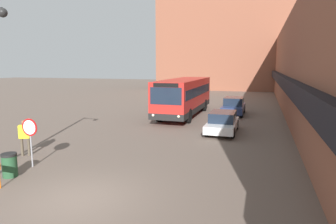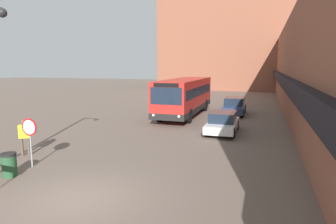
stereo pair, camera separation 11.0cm
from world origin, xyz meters
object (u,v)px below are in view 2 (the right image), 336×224
object	(u,v)px
parked_car_front	(223,122)
parked_car_middle	(234,106)
stop_sign	(30,132)
pedestrian	(25,134)
trash_bin	(9,165)
city_bus	(185,96)

from	to	relation	value
parked_car_front	parked_car_middle	world-z (taller)	parked_car_middle
stop_sign	pedestrian	world-z (taller)	stop_sign
trash_bin	pedestrian	bearing A→B (deg)	121.31
city_bus	pedestrian	world-z (taller)	city_bus
parked_car_middle	trash_bin	distance (m)	19.57
parked_car_front	city_bus	bearing A→B (deg)	125.47
parked_car_front	stop_sign	xyz separation A→B (m)	(-7.02, -9.28, 0.85)
parked_car_front	pedestrian	bearing A→B (deg)	-136.71
pedestrian	trash_bin	bearing A→B (deg)	-86.53
stop_sign	trash_bin	size ratio (longest dim) A/B	2.25
parked_car_middle	stop_sign	distance (m)	18.47
city_bus	parked_car_middle	size ratio (longest dim) A/B	2.40
parked_car_middle	stop_sign	size ratio (longest dim) A/B	2.07
city_bus	trash_bin	bearing A→B (deg)	-100.40
city_bus	parked_car_front	size ratio (longest dim) A/B	2.46
city_bus	trash_bin	size ratio (longest dim) A/B	11.21
parked_car_front	trash_bin	distance (m)	12.61
city_bus	trash_bin	distance (m)	16.48
parked_car_front	pedestrian	world-z (taller)	pedestrian
pedestrian	parked_car_front	bearing A→B (deg)	15.44
trash_bin	parked_car_front	bearing A→B (deg)	56.17
pedestrian	trash_bin	size ratio (longest dim) A/B	1.86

